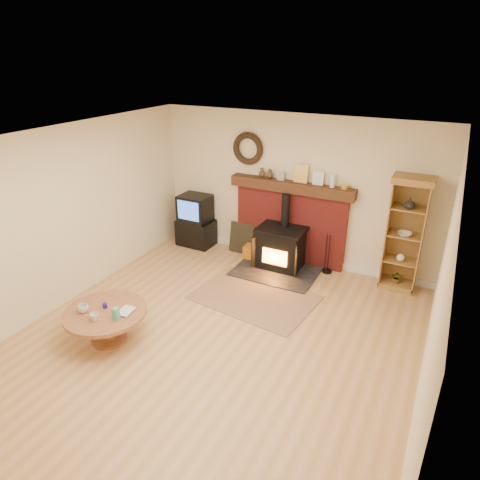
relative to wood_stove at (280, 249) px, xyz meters
The scene contains 11 objects.
ground 2.30m from the wood_stove, 89.72° to the right, with size 5.50×5.50×0.00m, color #B5854B.
room_shell 2.56m from the wood_stove, 90.18° to the right, with size 5.02×5.52×2.61m.
chimney_breast 0.59m from the wood_stove, 88.22° to the left, with size 2.20×0.22×1.78m.
wood_stove is the anchor object (origin of this frame).
area_rug 1.15m from the wood_stove, 88.61° to the right, with size 1.81×1.24×0.01m, color brown.
tv_unit 1.86m from the wood_stove, behind, with size 0.69×0.50×1.01m.
curio_cabinet 2.03m from the wood_stove, ahead, with size 0.59×0.43×1.84m.
firelog_box 0.59m from the wood_stove, 166.65° to the left, with size 0.40×0.25×0.25m, color #F0A61B.
leaning_painting 0.93m from the wood_stove, 162.70° to the left, with size 0.49×0.03×0.58m, color black.
fire_tools 0.86m from the wood_stove, 15.95° to the left, with size 0.16×0.16×0.70m.
coffee_table 3.18m from the wood_stove, 113.14° to the right, with size 1.06×1.06×0.61m.
Camera 1 is at (2.41, -3.99, 3.54)m, focal length 32.00 mm.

